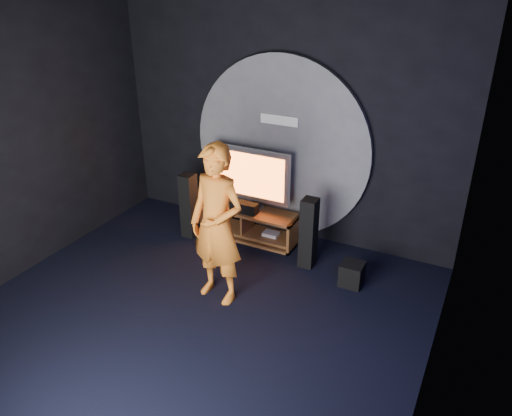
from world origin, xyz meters
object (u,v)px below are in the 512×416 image
(media_console, at_px, (248,225))
(tower_speaker_left, at_px, (189,206))
(tower_speaker_right, at_px, (309,233))
(subwoofer, at_px, (352,274))
(player, at_px, (217,225))
(tv, at_px, (249,176))

(media_console, bearing_deg, tower_speaker_left, -157.51)
(tower_speaker_right, height_order, subwoofer, tower_speaker_right)
(tower_speaker_right, bearing_deg, player, -121.63)
(subwoofer, relative_size, player, 0.16)
(subwoofer, bearing_deg, tv, 162.19)
(media_console, bearing_deg, player, -75.73)
(tower_speaker_right, xyz_separation_m, player, (-0.69, -1.12, 0.48))
(tv, relative_size, tower_speaker_left, 1.27)
(tower_speaker_right, relative_size, player, 0.50)
(tower_speaker_right, xyz_separation_m, subwoofer, (0.66, -0.17, -0.33))
(media_console, distance_m, player, 1.67)
(tower_speaker_left, xyz_separation_m, player, (1.15, -1.11, 0.48))
(tv, distance_m, player, 1.55)
(subwoofer, bearing_deg, player, -144.89)
(tower_speaker_left, height_order, tower_speaker_right, same)
(media_console, xyz_separation_m, subwoofer, (1.72, -0.49, -0.04))
(tower_speaker_left, bearing_deg, player, -43.94)
(media_console, relative_size, tv, 1.23)
(tower_speaker_right, bearing_deg, tv, 160.21)
(media_console, xyz_separation_m, tv, (-0.01, 0.07, 0.75))
(media_console, distance_m, tower_speaker_right, 1.14)
(media_console, xyz_separation_m, tower_speaker_left, (-0.79, -0.33, 0.29))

